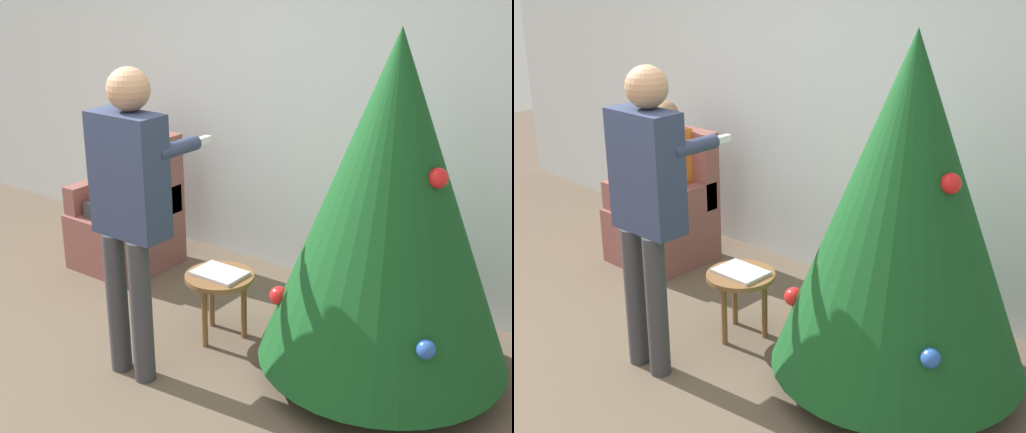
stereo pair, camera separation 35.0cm
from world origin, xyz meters
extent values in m
plane|color=brown|center=(0.00, 0.00, 0.00)|extent=(14.00, 14.00, 0.00)
cube|color=silver|center=(0.00, 2.23, 1.35)|extent=(8.00, 0.06, 2.70)
cylinder|color=brown|center=(1.19, 1.28, 0.07)|extent=(0.10, 0.10, 0.13)
cone|color=#144C1E|center=(1.19, 1.28, 1.04)|extent=(1.39, 1.39, 1.82)
sphere|color=red|center=(1.47, 1.21, 1.25)|extent=(0.10, 0.10, 0.10)
sphere|color=red|center=(0.69, 0.98, 0.47)|extent=(0.11, 0.11, 0.11)
sphere|color=#2856B2|center=(1.61, 0.89, 0.50)|extent=(0.10, 0.10, 0.10)
cube|color=brown|center=(-1.10, 1.52, 0.21)|extent=(0.66, 0.65, 0.43)
cube|color=brown|center=(-1.10, 1.77, 0.72)|extent=(0.66, 0.14, 0.59)
cube|color=brown|center=(-1.37, 1.52, 0.53)|extent=(0.12, 0.59, 0.21)
cube|color=brown|center=(-0.83, 1.52, 0.53)|extent=(0.12, 0.59, 0.21)
cylinder|color=#38383D|center=(-1.20, 1.32, 0.21)|extent=(0.11, 0.11, 0.43)
cylinder|color=#38383D|center=(-1.00, 1.32, 0.21)|extent=(0.11, 0.11, 0.43)
cube|color=#38383D|center=(-1.10, 1.47, 0.49)|extent=(0.32, 0.40, 0.12)
cube|color=orange|center=(-1.10, 1.62, 0.80)|extent=(0.36, 0.20, 0.50)
sphere|color=#936B4C|center=(-1.10, 1.62, 1.15)|extent=(0.20, 0.20, 0.20)
cylinder|color=#38383D|center=(-0.05, 0.46, 0.42)|extent=(0.12, 0.12, 0.84)
cylinder|color=#38383D|center=(0.14, 0.46, 0.42)|extent=(0.12, 0.12, 0.84)
cube|color=#2D3856|center=(0.04, 0.52, 1.18)|extent=(0.42, 0.20, 0.67)
sphere|color=tan|center=(0.04, 0.55, 1.63)|extent=(0.23, 0.23, 0.23)
cylinder|color=#2D3856|center=(-0.14, 0.71, 1.31)|extent=(0.08, 0.30, 0.08)
cylinder|color=#2D3856|center=(0.22, 0.71, 1.31)|extent=(0.08, 0.30, 0.08)
cube|color=white|center=(0.22, 0.90, 1.31)|extent=(0.04, 0.14, 0.04)
cylinder|color=brown|center=(0.18, 1.08, 0.41)|extent=(0.43, 0.43, 0.03)
cylinder|color=brown|center=(0.18, 0.93, 0.20)|extent=(0.04, 0.04, 0.40)
cylinder|color=brown|center=(0.31, 1.16, 0.20)|extent=(0.04, 0.04, 0.40)
cylinder|color=brown|center=(0.05, 1.16, 0.20)|extent=(0.04, 0.04, 0.40)
cube|color=silver|center=(0.18, 1.08, 0.44)|extent=(0.31, 0.23, 0.02)
camera|label=1|loc=(2.69, -1.98, 2.28)|focal=50.00mm
camera|label=2|loc=(2.97, -1.76, 2.28)|focal=50.00mm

